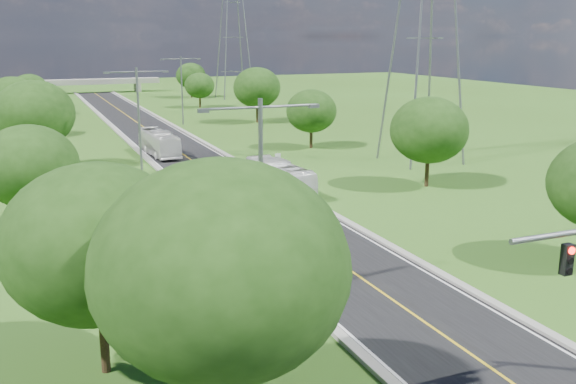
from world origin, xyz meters
The scene contains 24 objects.
ground centered at (0.00, 60.00, 0.00)m, with size 260.00×260.00×0.00m, color #325618.
road centered at (0.00, 66.00, 0.03)m, with size 8.00×150.00×0.06m, color black.
curb_left centered at (-4.25, 66.00, 0.11)m, with size 0.50×150.00×0.22m, color gray.
curb_right centered at (4.25, 66.00, 0.11)m, with size 0.50×150.00×0.22m, color gray.
speed_limit_sign centered at (5.20, 37.98, 1.60)m, with size 0.55×0.09×2.40m.
overpass centered at (0.00, 140.00, 2.41)m, with size 30.00×3.00×3.20m.
streetlight_near_left centered at (-6.00, 12.00, 5.94)m, with size 5.90×0.25×10.00m.
streetlight_mid_left centered at (-6.00, 45.00, 5.94)m, with size 5.90×0.25×10.00m.
streetlight_far_right centered at (6.00, 78.00, 5.94)m, with size 5.90×0.25×10.00m.
power_tower_near centered at (22.00, 40.00, 14.01)m, with size 9.00×6.40×28.00m.
power_tower_far centered at (26.00, 115.00, 14.01)m, with size 9.00×6.40×28.00m.
tree_la centered at (-14.00, 8.00, 5.27)m, with size 7.14×7.14×8.30m.
tree_lb centered at (-16.00, 28.00, 4.64)m, with size 6.30×6.30×7.33m.
tree_lc centered at (-15.00, 50.00, 5.58)m, with size 7.56×7.56×8.79m.
tree_ld centered at (-17.00, 74.00, 4.95)m, with size 6.72×6.72×7.82m.
tree_le centered at (-14.50, 98.00, 4.33)m, with size 5.88×5.88×6.84m.
tree_lf centered at (-11.00, 2.00, 5.89)m, with size 7.98×7.98×9.28m.
tree_rb centered at (16.00, 30.00, 4.95)m, with size 6.72×6.72×7.82m.
tree_rc centered at (15.00, 52.00, 4.33)m, with size 5.88×5.88×6.84m.
tree_rd centered at (17.00, 76.00, 5.27)m, with size 7.14×7.14×8.30m.
tree_re centered at (14.50, 100.00, 4.02)m, with size 5.46×5.46×6.35m.
tree_rf centered at (18.00, 120.00, 4.64)m, with size 6.30×6.30×7.33m.
bus_outbound centered at (3.20, 32.67, 1.37)m, with size 2.20×9.40×2.62m, color white.
bus_inbound centered at (-2.47, 53.93, 1.41)m, with size 2.27×9.72×2.71m, color silver.
Camera 1 is at (-16.18, -15.72, 12.76)m, focal length 40.00 mm.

